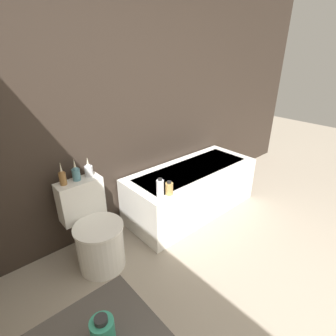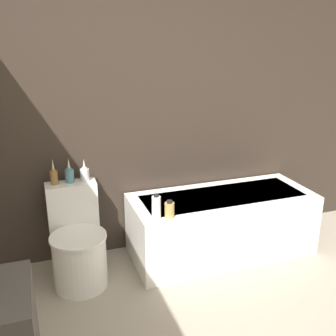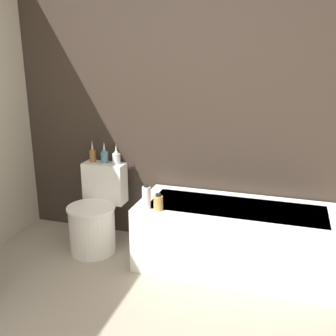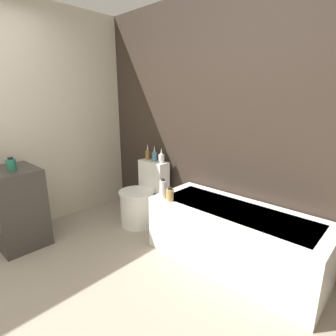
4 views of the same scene
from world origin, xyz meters
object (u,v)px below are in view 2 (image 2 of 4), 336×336
(vase_gold, at_px, (54,176))
(vase_silver, at_px, (69,174))
(vase_bronze, at_px, (85,173))
(bathtub, at_px, (221,223))
(toilet, at_px, (78,246))
(shampoo_bottle_short, at_px, (169,210))
(shampoo_bottle_tall, at_px, (156,207))

(vase_gold, distance_m, vase_silver, 0.12)
(vase_bronze, bearing_deg, bathtub, -10.28)
(bathtub, distance_m, toilet, 1.28)
(vase_gold, relative_size, shampoo_bottle_short, 1.52)
(vase_gold, height_order, vase_silver, vase_gold)
(vase_silver, xyz_separation_m, shampoo_bottle_short, (0.69, -0.46, -0.22))
(toilet, bearing_deg, shampoo_bottle_short, -18.07)
(vase_bronze, height_order, shampoo_bottle_short, vase_bronze)
(bathtub, xyz_separation_m, shampoo_bottle_tall, (-0.69, -0.24, 0.37))
(shampoo_bottle_tall, bearing_deg, vase_bronze, 135.67)
(bathtub, bearing_deg, vase_bronze, 169.72)
(toilet, height_order, vase_gold, vase_gold)
(vase_silver, distance_m, shampoo_bottle_short, 0.86)
(bathtub, relative_size, toilet, 2.12)
(vase_silver, bearing_deg, vase_gold, -177.46)
(toilet, bearing_deg, vase_bronze, 63.14)
(toilet, relative_size, vase_silver, 3.75)
(vase_bronze, distance_m, shampoo_bottle_tall, 0.67)
(vase_gold, relative_size, shampoo_bottle_tall, 1.04)
(vase_silver, bearing_deg, shampoo_bottle_tall, -37.64)
(vase_silver, relative_size, shampoo_bottle_short, 1.47)
(shampoo_bottle_tall, relative_size, shampoo_bottle_short, 1.46)
(vase_silver, height_order, shampoo_bottle_tall, vase_silver)
(bathtub, xyz_separation_m, vase_gold, (-1.40, 0.20, 0.56))
(vase_silver, height_order, shampoo_bottle_short, vase_silver)
(bathtub, height_order, shampoo_bottle_short, shampoo_bottle_short)
(shampoo_bottle_tall, bearing_deg, vase_gold, 147.71)
(bathtub, distance_m, vase_bronze, 1.29)
(shampoo_bottle_tall, bearing_deg, bathtub, 19.53)
(bathtub, relative_size, vase_silver, 7.94)
(vase_gold, bearing_deg, shampoo_bottle_short, -29.32)
(bathtub, bearing_deg, vase_silver, 170.79)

